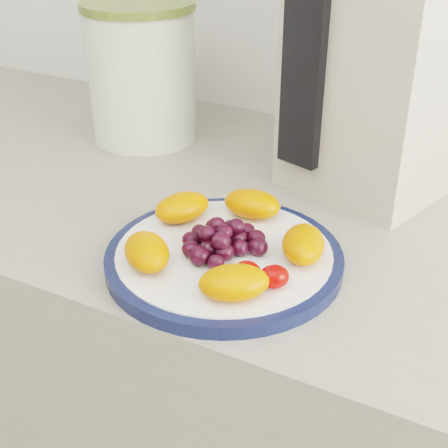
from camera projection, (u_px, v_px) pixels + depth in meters
The scene contains 9 objects.
counter at pixel (242, 429), 1.06m from camera, with size 3.50×0.60×0.90m, color gray.
cabinet_face at pixel (242, 442), 1.07m from camera, with size 3.48×0.58×0.84m, color #957957.
plate_rim at pixel (224, 258), 0.68m from camera, with size 0.26×0.26×0.01m, color #10193D.
plate_face at pixel (224, 257), 0.68m from camera, with size 0.23×0.23×0.02m, color white.
canister at pixel (142, 76), 0.96m from camera, with size 0.16×0.16×0.20m, color #4C661A.
canister_lid at pixel (138, 5), 0.91m from camera, with size 0.17×0.17×0.01m, color #5D6A2C.
appliance_body at pixel (399, 59), 0.80m from camera, with size 0.19×0.26×0.33m, color #BCB49F.
appliance_panel at pixel (304, 69), 0.74m from camera, with size 0.06×0.02×0.24m, color black.
fruit_plate at pixel (225, 238), 0.66m from camera, with size 0.22×0.22×0.03m.
Camera 1 is at (0.32, 0.53, 1.27)m, focal length 50.00 mm.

